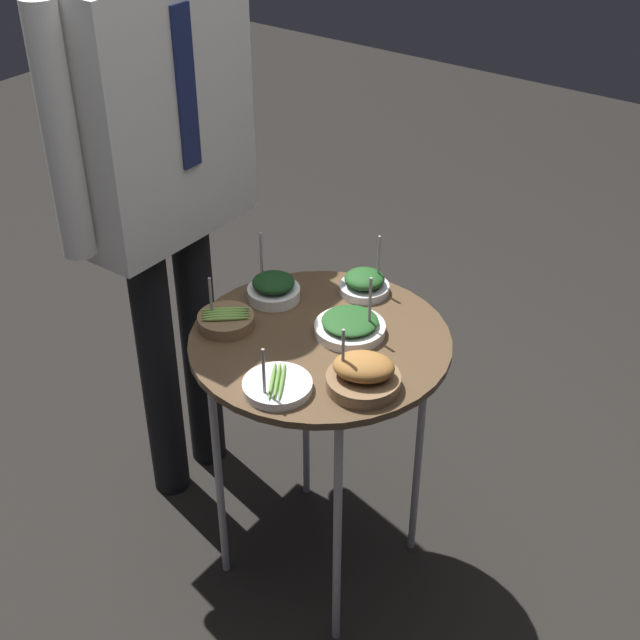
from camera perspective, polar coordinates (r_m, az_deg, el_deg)
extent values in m
plane|color=black|center=(2.54, 0.00, -14.91)|extent=(8.00, 8.00, 0.00)
cylinder|color=brown|center=(2.05, 0.00, -1.37)|extent=(0.61, 0.61, 0.02)
cylinder|color=#B7B7BC|center=(2.33, 6.35, -8.23)|extent=(0.02, 0.02, 0.72)
cylinder|color=#B7B7BC|center=(2.11, 1.12, -13.66)|extent=(0.02, 0.02, 0.72)
cylinder|color=#B7B7BC|center=(2.48, -0.92, -4.95)|extent=(0.02, 0.02, 0.72)
cylinder|color=#B7B7BC|center=(2.27, -6.54, -9.57)|extent=(0.02, 0.02, 0.72)
cylinder|color=white|center=(2.06, 1.92, -0.58)|extent=(0.17, 0.17, 0.02)
ellipsoid|color=#1E4C1E|center=(2.05, 1.93, -0.05)|extent=(0.13, 0.13, 0.02)
cylinder|color=#939399|center=(2.01, 3.21, 0.82)|extent=(0.01, 0.01, 0.16)
cylinder|color=brown|center=(1.89, 2.78, -3.97)|extent=(0.16, 0.16, 0.03)
ellipsoid|color=#93602D|center=(1.87, 2.82, -3.00)|extent=(0.15, 0.16, 0.05)
cylinder|color=#939399|center=(1.85, 1.48, -2.51)|extent=(0.01, 0.01, 0.15)
cylinder|color=silver|center=(1.89, -2.75, -4.25)|extent=(0.15, 0.15, 0.02)
ellipsoid|color=#5B8938|center=(1.88, -2.44, -3.91)|extent=(0.11, 0.08, 0.01)
ellipsoid|color=#5B8938|center=(1.88, -2.76, -3.90)|extent=(0.11, 0.08, 0.01)
ellipsoid|color=#5B8938|center=(1.88, -3.07, -3.89)|extent=(0.11, 0.08, 0.01)
cylinder|color=#939399|center=(1.83, -3.61, -3.51)|extent=(0.01, 0.01, 0.13)
cylinder|color=brown|center=(2.09, -6.04, -0.06)|extent=(0.13, 0.13, 0.03)
ellipsoid|color=#7AA847|center=(2.10, -6.07, 0.69)|extent=(0.08, 0.09, 0.01)
ellipsoid|color=#7AA847|center=(2.09, -6.07, 0.54)|extent=(0.08, 0.09, 0.01)
ellipsoid|color=#7AA847|center=(2.08, -6.07, 0.39)|extent=(0.08, 0.09, 0.01)
ellipsoid|color=#7AA847|center=(2.07, -6.07, 0.23)|extent=(0.08, 0.09, 0.01)
ellipsoid|color=#7AA847|center=(2.07, -6.07, 0.07)|extent=(0.08, 0.09, 0.01)
cylinder|color=#939399|center=(2.08, -6.99, 1.27)|extent=(0.01, 0.01, 0.12)
cylinder|color=white|center=(2.19, -2.98, 1.72)|extent=(0.13, 0.13, 0.03)
ellipsoid|color=#143816|center=(2.17, -3.00, 2.42)|extent=(0.10, 0.10, 0.03)
cylinder|color=#939399|center=(2.17, -3.75, 3.62)|extent=(0.01, 0.01, 0.17)
cylinder|color=silver|center=(2.21, 2.85, 2.03)|extent=(0.12, 0.12, 0.02)
ellipsoid|color=#1E4C1E|center=(2.20, 2.87, 2.66)|extent=(0.10, 0.10, 0.04)
cylinder|color=#939399|center=(2.19, 3.76, 3.63)|extent=(0.01, 0.01, 0.15)
cylinder|color=black|center=(2.51, -10.27, -3.36)|extent=(0.10, 0.10, 0.84)
cylinder|color=black|center=(2.60, -7.72, -1.61)|extent=(0.10, 0.10, 0.84)
cube|color=silver|center=(2.21, -10.66, 13.07)|extent=(0.47, 0.23, 0.63)
cube|color=navy|center=(2.10, -8.56, 14.41)|extent=(0.06, 0.01, 0.38)
cylinder|color=silver|center=(2.03, -16.28, 11.25)|extent=(0.08, 0.08, 0.58)
cylinder|color=silver|center=(2.38, -5.91, 15.65)|extent=(0.08, 0.08, 0.58)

